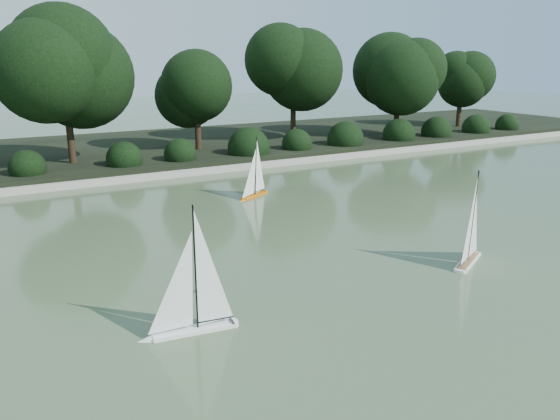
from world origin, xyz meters
name	(u,v)px	position (x,y,z in m)	size (l,w,h in m)	color
ground	(416,288)	(0.00, 0.00, 0.00)	(80.00, 80.00, 0.00)	#39492B
pond_coping	(196,171)	(0.00, 9.00, 0.09)	(40.00, 0.35, 0.18)	gray
far_bank	(155,149)	(0.00, 13.00, 0.15)	(40.00, 8.00, 0.30)	black
tree_line	(202,76)	(1.23, 11.44, 2.64)	(26.31, 3.93, 4.39)	black
shrub_hedge	(185,154)	(0.00, 9.90, 0.45)	(29.10, 1.10, 1.10)	black
sailboat_white_a	(185,313)	(-3.38, 0.35, 0.27)	(1.26, 0.34, 1.71)	white
sailboat_white_b	(471,247)	(1.51, 0.40, 0.25)	(1.13, 0.72, 1.65)	white
sailboat_orange	(252,187)	(0.25, 5.91, 0.24)	(1.04, 0.68, 1.53)	#CD6305
race_buoy	(201,292)	(-2.79, 1.41, 0.00)	(0.14, 0.14, 0.14)	#E34B0B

